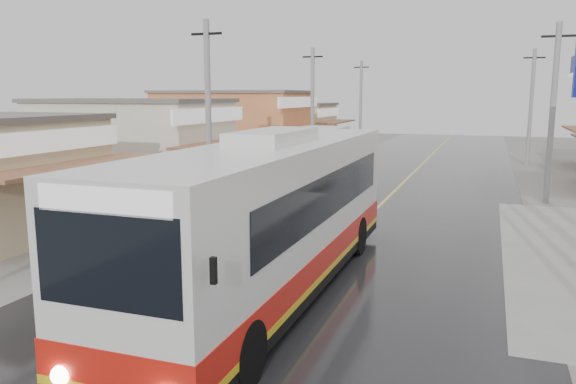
# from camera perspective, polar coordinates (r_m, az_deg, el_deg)

# --- Properties ---
(ground) EXTENTS (120.00, 120.00, 0.00)m
(ground) POSITION_cam_1_polar(r_m,az_deg,el_deg) (14.29, 0.49, -10.06)
(ground) COLOR slate
(ground) RESTS_ON ground
(road) EXTENTS (12.00, 90.00, 0.02)m
(road) POSITION_cam_1_polar(r_m,az_deg,el_deg) (28.46, 10.52, -0.18)
(road) COLOR black
(road) RESTS_ON ground
(centre_line) EXTENTS (0.15, 90.00, 0.01)m
(centre_line) POSITION_cam_1_polar(r_m,az_deg,el_deg) (28.45, 10.52, -0.15)
(centre_line) COLOR #D8CC4C
(centre_line) RESTS_ON road
(shopfronts_left) EXTENTS (11.00, 44.00, 5.20)m
(shopfronts_left) POSITION_cam_1_polar(r_m,az_deg,el_deg) (35.63, -9.74, 1.81)
(shopfronts_left) COLOR tan
(shopfronts_left) RESTS_ON ground
(utility_poles_left) EXTENTS (1.60, 50.00, 8.00)m
(utility_poles_left) POSITION_cam_1_polar(r_m,az_deg,el_deg) (31.26, -1.93, 0.85)
(utility_poles_left) COLOR gray
(utility_poles_left) RESTS_ON ground
(utility_poles_right) EXTENTS (1.60, 36.00, 8.00)m
(utility_poles_right) POSITION_cam_1_polar(r_m,az_deg,el_deg) (28.23, 24.68, -1.02)
(utility_poles_right) COLOR gray
(utility_poles_right) RESTS_ON ground
(coach_bus) EXTENTS (3.03, 12.90, 4.02)m
(coach_bus) POSITION_cam_1_polar(r_m,az_deg,el_deg) (13.72, -1.32, -2.47)
(coach_bus) COLOR silver
(coach_bus) RESTS_ON road
(second_bus) EXTENTS (2.57, 9.32, 3.09)m
(second_bus) POSITION_cam_1_polar(r_m,az_deg,el_deg) (28.64, 1.59, 3.39)
(second_bus) COLOR silver
(second_bus) RESTS_ON road
(cyclist) EXTENTS (1.17, 1.93, 1.96)m
(cyclist) POSITION_cam_1_polar(r_m,az_deg,el_deg) (25.57, -0.54, 0.31)
(cyclist) COLOR black
(cyclist) RESTS_ON ground
(tricycle_near) EXTENTS (2.18, 2.62, 1.71)m
(tricycle_near) POSITION_cam_1_polar(r_m,az_deg,el_deg) (28.61, -7.67, 1.91)
(tricycle_near) COLOR #26262D
(tricycle_near) RESTS_ON ground
(tricycle_far) EXTENTS (1.66, 2.38, 1.73)m
(tricycle_far) POSITION_cam_1_polar(r_m,az_deg,el_deg) (25.33, -10.42, 0.85)
(tricycle_far) COLOR #26262D
(tricycle_far) RESTS_ON ground
(tyre_stack) EXTENTS (0.99, 0.99, 0.50)m
(tyre_stack) POSITION_cam_1_polar(r_m,az_deg,el_deg) (23.71, -7.90, -1.50)
(tyre_stack) COLOR black
(tyre_stack) RESTS_ON ground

